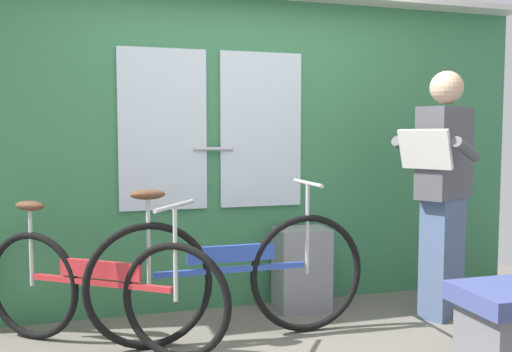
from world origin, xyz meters
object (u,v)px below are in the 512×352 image
object	(u,v)px
bicycle_leaning_behind	(99,289)
passenger_reading_newspaper	(443,189)
trash_bin_by_wall	(302,269)
bicycle_near_door	(230,276)

from	to	relation	value
bicycle_leaning_behind	passenger_reading_newspaper	world-z (taller)	passenger_reading_newspaper
passenger_reading_newspaper	trash_bin_by_wall	distance (m)	1.12
bicycle_near_door	passenger_reading_newspaper	size ratio (longest dim) A/B	1.04
bicycle_near_door	bicycle_leaning_behind	distance (m)	0.77
bicycle_near_door	passenger_reading_newspaper	bearing A→B (deg)	0.13
passenger_reading_newspaper	trash_bin_by_wall	size ratio (longest dim) A/B	2.87
bicycle_near_door	passenger_reading_newspaper	xyz separation A→B (m)	(1.49, 0.02, 0.49)
trash_bin_by_wall	passenger_reading_newspaper	bearing A→B (deg)	-26.38
bicycle_leaning_behind	bicycle_near_door	bearing A→B (deg)	28.68
bicycle_near_door	trash_bin_by_wall	distance (m)	0.78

